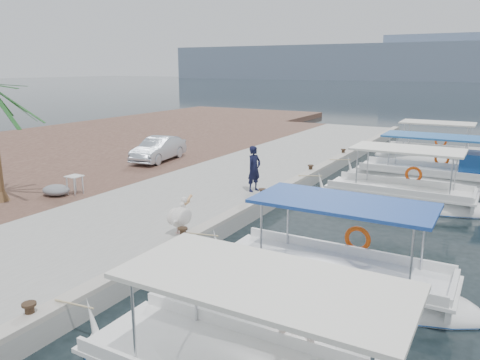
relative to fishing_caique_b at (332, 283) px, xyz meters
name	(u,v)px	position (x,y,z in m)	size (l,w,h in m)	color
ground	(251,222)	(-4.04, 3.40, -0.12)	(400.00, 400.00, 0.00)	black
concrete_quay	(245,177)	(-7.04, 8.40, 0.13)	(6.00, 40.00, 0.50)	#979791
quay_curb	(301,177)	(-4.26, 8.40, 0.44)	(0.44, 40.00, 0.12)	#AEA79A
cobblestone_strip	(161,166)	(-12.04, 8.40, 0.13)	(4.00, 40.00, 0.50)	#4D3129
land_backing	(34,150)	(-22.04, 8.40, 0.12)	(16.00, 60.00, 0.48)	#4D3129
fishing_caique_b	(332,283)	(0.00, 0.00, 0.00)	(6.91, 2.15, 2.83)	white
fishing_caique_c	(399,201)	(-0.05, 8.31, 0.00)	(6.81, 2.25, 2.83)	white
fishing_caique_d	(433,180)	(0.64, 12.45, 0.06)	(7.98, 2.29, 2.83)	white
fishing_caique_e	(431,159)	(-0.19, 18.17, 0.00)	(6.52, 2.34, 2.83)	white
mooring_bollards	(262,192)	(-4.39, 4.90, 0.57)	(0.28, 20.28, 0.33)	black
pelican	(180,216)	(-4.72, 0.22, 0.90)	(0.61, 1.33, 1.02)	tan
fisherman	(254,169)	(-5.08, 5.54, 1.27)	(0.65, 0.43, 1.79)	black
parked_car	(159,149)	(-12.26, 8.53, 0.99)	(1.31, 3.75, 1.24)	#B3BFCD
tarp_bundle	(56,190)	(-11.37, 1.29, 0.58)	(1.10, 0.90, 0.40)	slate
folding_table	(75,181)	(-10.82, 1.73, 0.90)	(0.55, 0.55, 0.73)	silver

